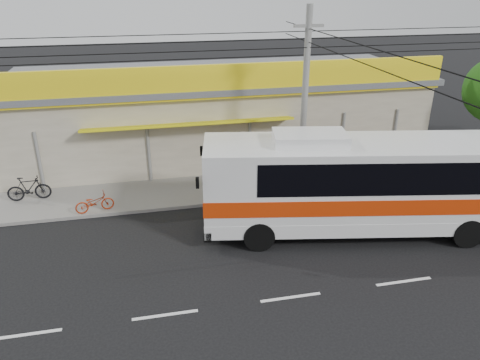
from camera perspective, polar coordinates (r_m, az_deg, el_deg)
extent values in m
plane|color=black|center=(17.51, 3.65, -9.17)|extent=(120.00, 120.00, 0.00)
cube|color=slate|center=(22.59, -0.43, -0.87)|extent=(30.00, 3.20, 0.15)
cube|color=gray|center=(27.06, -2.90, 7.91)|extent=(22.00, 8.00, 4.20)
cube|color=#515257|center=(26.53, -3.00, 12.59)|extent=(22.60, 8.60, 0.30)
cube|color=yellow|center=(22.44, -1.26, 11.97)|extent=(22.00, 0.24, 1.60)
cube|color=#B61B0A|center=(22.13, -6.44, 11.65)|extent=(9.00, 0.10, 1.20)
cube|color=#126A1F|center=(24.47, 14.22, 12.26)|extent=(2.40, 0.10, 1.10)
cube|color=navy|center=(25.76, 19.76, 12.17)|extent=(2.20, 0.10, 1.10)
cube|color=#B61B0A|center=(22.54, -24.68, 9.88)|extent=(3.00, 0.10, 1.10)
cube|color=#CCC40B|center=(22.46, -6.18, 6.83)|extent=(10.00, 1.20, 0.37)
cube|color=silver|center=(18.85, 16.64, -0.28)|extent=(13.79, 5.22, 3.26)
cube|color=red|center=(19.01, 16.50, -1.36)|extent=(13.84, 5.27, 0.62)
cube|color=black|center=(18.84, 19.17, 1.79)|extent=(11.58, 4.85, 1.24)
cube|color=black|center=(17.72, -4.08, 0.94)|extent=(0.63, 2.47, 1.69)
cube|color=silver|center=(17.51, 8.53, 5.08)|extent=(2.94, 2.04, 0.41)
cylinder|color=black|center=(17.54, 2.35, -6.82)|extent=(1.22, 0.57, 1.17)
cylinder|color=black|center=(19.76, 1.84, -3.06)|extent=(1.22, 0.57, 1.17)
cylinder|color=black|center=(22.35, 26.51, -2.40)|extent=(1.22, 0.57, 1.17)
imported|color=#94250A|center=(20.93, -17.32, -2.63)|extent=(1.69, 0.87, 0.85)
imported|color=black|center=(22.98, -24.35, -0.95)|extent=(1.89, 0.59, 1.12)
cylinder|color=slate|center=(20.68, 7.83, 8.78)|extent=(0.27, 0.27, 8.44)
cube|color=slate|center=(20.08, 8.39, 18.11)|extent=(1.27, 0.13, 0.13)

